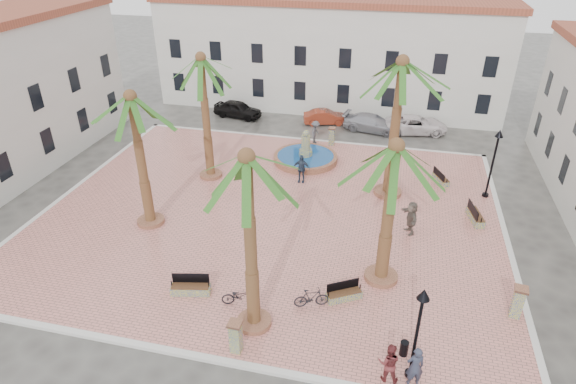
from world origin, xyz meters
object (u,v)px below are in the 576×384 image
palm_nw (202,71)px  pedestrian_north (315,132)px  bollard_e (518,302)px  car_red (326,117)px  bench_e (475,216)px  lamppost_e (495,152)px  fountain (305,157)px  car_silver (372,123)px  car_white (416,125)px  cyclist_a (415,366)px  bollard_se (236,336)px  bench_se (344,295)px  cyclist_b (389,363)px  palm_e (394,164)px  palm_ne (401,78)px  litter_bin (404,348)px  bicycle_a (240,296)px  pedestrian_east (411,218)px  pedestrian_fountain_a (246,162)px  pedestrian_fountain_b (301,169)px  palm_s (247,178)px  bench_s (191,288)px  palm_sw (133,112)px  car_black (238,109)px  bicycle_b (311,298)px  lamppost_s (419,319)px  bench_ne (441,179)px  bollard_n (332,136)px

palm_nw → pedestrian_north: size_ratio=4.60×
bollard_e → car_red: size_ratio=0.41×
bench_e → lamppost_e: bearing=-28.5°
fountain → car_silver: fountain is taller
car_white → cyclist_a: bearing=169.3°
bollard_se → bollard_e: bollard_e is taller
bench_e → car_white: (-3.37, 12.94, 0.28)m
fountain → bench_se: size_ratio=2.74×
cyclist_b → palm_e: bearing=-84.1°
palm_ne → litter_bin: 14.67m
cyclist_b → car_red: size_ratio=0.46×
car_red → bicycle_a: bearing=164.9°
bollard_e → pedestrian_east: bearing=129.6°
pedestrian_fountain_a → car_white: pedestrian_fountain_a is taller
pedestrian_fountain_b → cyclist_b: bearing=-69.4°
palm_s → pedestrian_fountain_b: bearing=93.2°
palm_s → palm_ne: 13.50m
pedestrian_fountain_a → car_red: size_ratio=0.41×
car_white → bench_s: bearing=145.4°
palm_sw → palm_ne: size_ratio=0.90×
bollard_se → car_black: 26.56m
bench_s → car_red: bearing=71.7°
bicycle_b → car_white: bearing=-32.3°
fountain → cyclist_b: fountain is taller
cyclist_b → lamppost_s: bearing=-156.2°
car_silver → car_white: 3.49m
bollard_e → pedestrian_fountain_a: size_ratio=1.00×
bicycle_a → car_red: 22.72m
bench_ne → bollard_e: bearing=168.3°
lamppost_s → cyclist_b: 2.17m
car_red → cyclist_a: bearing=-178.6°
palm_e → car_black: (-13.67, 19.40, -5.47)m
car_black → car_white: bearing=-80.3°
lamppost_s → pedestrian_east: bearing=91.1°
bench_se → car_white: size_ratio=0.33×
palm_s → car_silver: bearing=82.5°
bollard_n → car_red: bearing=105.1°
lamppost_s → cyclist_b: lamppost_s is taller
palm_nw → bollard_e: (17.51, -9.24, -6.25)m
cyclist_b → car_white: 25.12m
palm_e → pedestrian_fountain_b: palm_e is taller
car_black → palm_e: bearing=-134.8°
palm_e → bicycle_a: size_ratio=4.35×
bench_s → palm_nw: bearing=94.7°
car_white → bench_ne: bearing=180.0°
bench_e → cyclist_a: bearing=152.9°
cyclist_a → car_red: size_ratio=0.49×
lamppost_s → pedestrian_fountain_a: lamppost_s is taller
car_red → palm_s: bearing=167.2°
palm_e → lamppost_s: 6.47m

